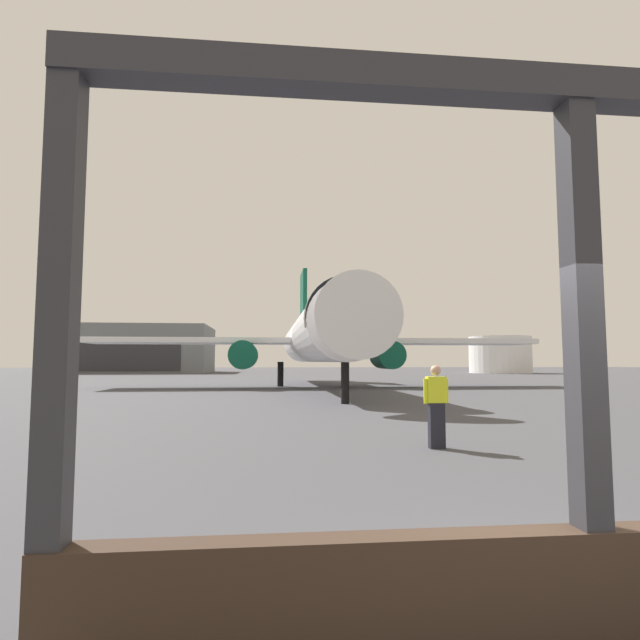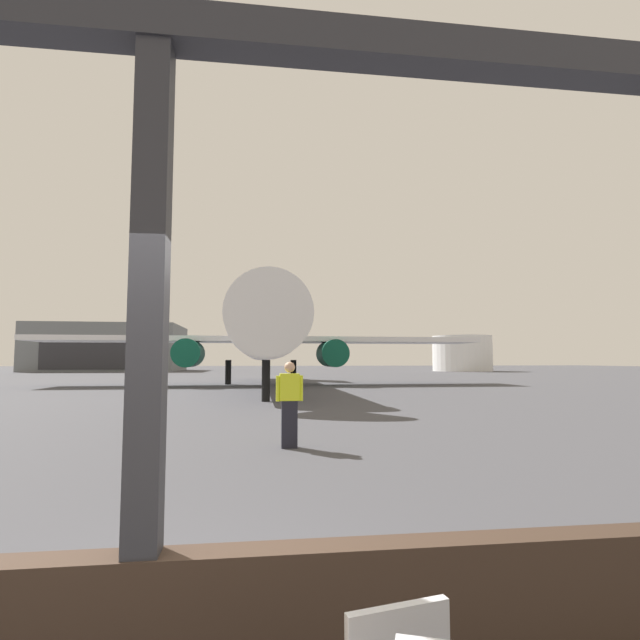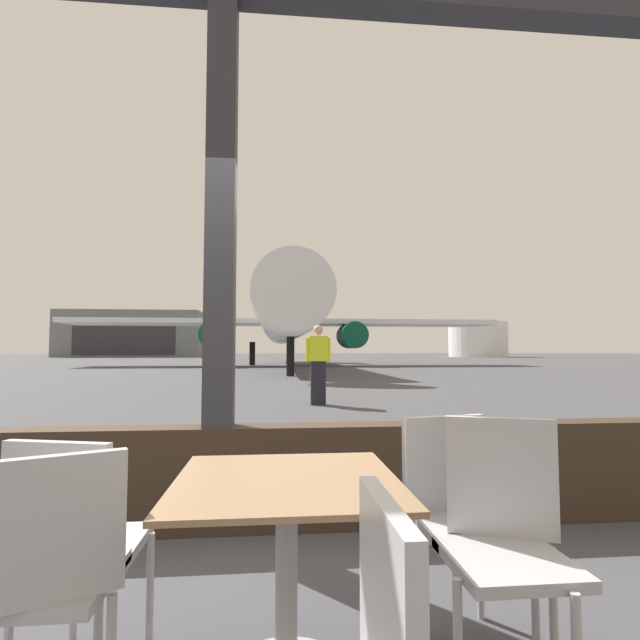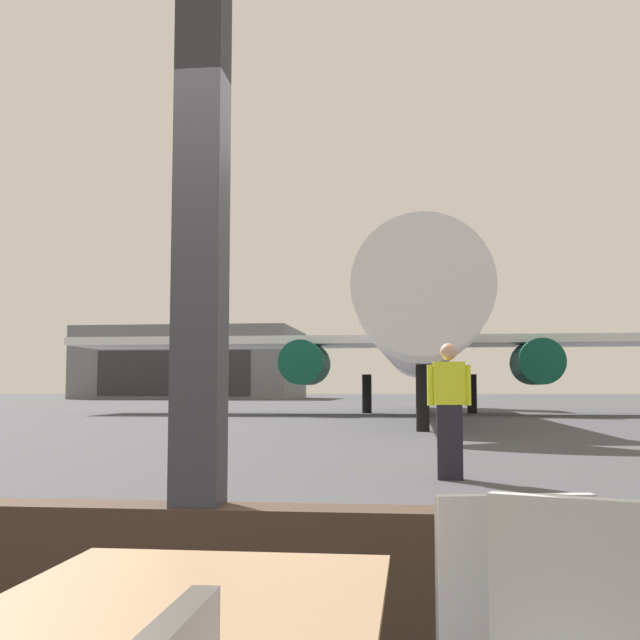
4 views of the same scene
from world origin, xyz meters
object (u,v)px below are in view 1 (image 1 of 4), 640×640
(airplane, at_px, (317,336))
(distant_hangar, at_px, (140,349))
(fuel_storage_tank, at_px, (500,355))
(ground_crew_worker, at_px, (436,405))

(airplane, xyz_separation_m, distant_hangar, (-23.98, 50.96, 0.23))
(distant_hangar, height_order, fuel_storage_tank, distant_hangar)
(airplane, relative_size, ground_crew_worker, 18.14)
(airplane, bearing_deg, fuel_storage_tank, 51.83)
(ground_crew_worker, bearing_deg, distant_hangar, 108.01)
(distant_hangar, bearing_deg, fuel_storage_tank, -9.36)
(airplane, bearing_deg, distant_hangar, 115.21)
(ground_crew_worker, height_order, fuel_storage_tank, fuel_storage_tank)
(ground_crew_worker, relative_size, distant_hangar, 0.08)
(airplane, xyz_separation_m, fuel_storage_tank, (32.70, 41.61, -0.69))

